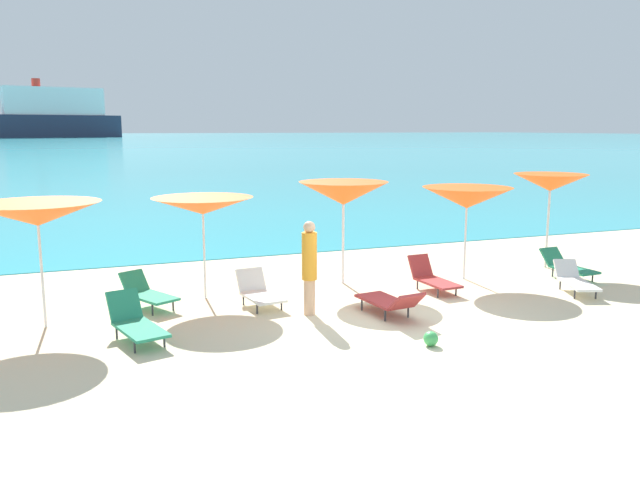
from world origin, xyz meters
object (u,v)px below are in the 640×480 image
object	(u,v)px
umbrella_3	(467,198)
umbrella_1	(203,206)
beachgoer_1	(309,265)
lounge_chair_1	(136,322)
lounge_chair_2	(432,277)
umbrella_4	(550,183)
lounge_chair_0	(575,280)
beach_ball	(431,339)
lounge_chair_5	(567,266)
lounge_chair_6	(147,293)
umbrella_0	(37,214)
lounge_chair_3	(259,292)
cruise_ship	(55,115)
umbrella_2	(343,193)
lounge_chair_4	(390,301)

from	to	relation	value
umbrella_3	umbrella_1	bearing A→B (deg)	175.64
beachgoer_1	umbrella_3	bearing A→B (deg)	104.99
lounge_chair_1	lounge_chair_2	xyz separation A→B (m)	(6.39, 1.13, -0.02)
umbrella_3	beachgoer_1	world-z (taller)	umbrella_3
umbrella_4	lounge_chair_0	size ratio (longest dim) A/B	1.53
beach_ball	beachgoer_1	bearing A→B (deg)	117.71
lounge_chair_5	lounge_chair_6	bearing A→B (deg)	171.49
umbrella_0	lounge_chair_2	xyz separation A→B (m)	(7.85, -0.18, -1.75)
lounge_chair_0	lounge_chair_3	bearing A→B (deg)	-171.25
lounge_chair_0	umbrella_4	bearing A→B (deg)	84.28
umbrella_0	beachgoer_1	distance (m)	4.91
lounge_chair_2	lounge_chair_5	xyz separation A→B (m)	(3.65, -0.09, 0.00)
umbrella_0	lounge_chair_6	distance (m)	2.61
umbrella_1	lounge_chair_2	distance (m)	5.19
lounge_chair_6	beach_ball	bearing A→B (deg)	-71.13
umbrella_4	cruise_ship	xyz separation A→B (m)	(-17.61, 250.10, 6.01)
umbrella_0	lounge_chair_5	world-z (taller)	umbrella_0
umbrella_2	lounge_chair_2	bearing A→B (deg)	-40.14
lounge_chair_4	lounge_chair_5	distance (m)	5.56
umbrella_2	beach_ball	size ratio (longest dim) A/B	9.52
umbrella_4	lounge_chair_1	xyz separation A→B (m)	(-10.34, -2.16, -1.86)
umbrella_3	lounge_chair_3	world-z (taller)	umbrella_3
umbrella_0	umbrella_3	world-z (taller)	umbrella_0
lounge_chair_2	lounge_chair_4	world-z (taller)	lounge_chair_2
lounge_chair_4	cruise_ship	distance (m)	252.95
umbrella_0	umbrella_4	size ratio (longest dim) A/B	0.97
umbrella_0	lounge_chair_5	size ratio (longest dim) A/B	1.59
umbrella_3	lounge_chair_5	xyz separation A→B (m)	(2.37, -0.77, -1.64)
umbrella_1	umbrella_2	distance (m)	3.22
umbrella_0	cruise_ship	distance (m)	251.10
lounge_chair_6	cruise_ship	world-z (taller)	cruise_ship
umbrella_3	lounge_chair_6	size ratio (longest dim) A/B	1.59
lounge_chair_3	lounge_chair_6	distance (m)	2.21
lounge_chair_2	lounge_chair_6	distance (m)	6.05
lounge_chair_2	lounge_chair_5	world-z (taller)	lounge_chair_2
umbrella_2	umbrella_3	distance (m)	2.92
beach_ball	lounge_chair_5	bearing A→B (deg)	29.03
umbrella_2	umbrella_3	size ratio (longest dim) A/B	1.02
umbrella_0	lounge_chair_1	distance (m)	2.62
umbrella_4	beachgoer_1	size ratio (longest dim) A/B	1.32
lounge_chair_5	lounge_chair_2	bearing A→B (deg)	175.33
umbrella_1	lounge_chair_3	size ratio (longest dim) A/B	1.67
umbrella_3	beachgoer_1	size ratio (longest dim) A/B	1.26
umbrella_2	beachgoer_1	distance (m)	2.84
umbrella_4	lounge_chair_1	distance (m)	10.73
beachgoer_1	beach_ball	world-z (taller)	beachgoer_1
lounge_chair_0	cruise_ship	xyz separation A→B (m)	(-16.49, 252.37, 7.91)
umbrella_4	lounge_chair_5	distance (m)	2.21
beachgoer_1	beach_ball	size ratio (longest dim) A/B	7.37
lounge_chair_2	lounge_chair_5	distance (m)	3.65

